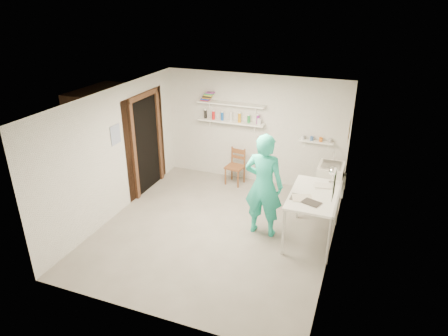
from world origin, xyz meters
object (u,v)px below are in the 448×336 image
(wall_clock, at_px, (267,164))
(desk_lamp, at_px, (333,171))
(man, at_px, (264,185))
(work_table, at_px, (312,217))
(wooden_chair, at_px, (235,167))
(belfast_sink, at_px, (331,172))

(wall_clock, bearing_deg, desk_lamp, 22.55)
(man, relative_size, work_table, 1.41)
(man, relative_size, desk_lamp, 11.27)
(wall_clock, distance_m, work_table, 1.18)
(man, distance_m, wooden_chair, 2.08)
(work_table, xyz_separation_m, desk_lamp, (0.22, 0.53, 0.66))
(man, relative_size, wooden_chair, 2.31)
(wall_clock, distance_m, wooden_chair, 2.01)
(wooden_chair, bearing_deg, man, -47.87)
(wooden_chair, bearing_deg, belfast_sink, 3.35)
(belfast_sink, relative_size, man, 0.32)
(wall_clock, distance_m, desk_lamp, 1.15)
(wall_clock, xyz_separation_m, desk_lamp, (1.07, 0.40, -0.14))
(man, relative_size, wall_clock, 5.56)
(belfast_sink, distance_m, work_table, 1.42)
(wooden_chair, xyz_separation_m, work_table, (1.95, -1.60, 0.04))
(man, xyz_separation_m, desk_lamp, (1.07, 0.62, 0.17))
(wall_clock, xyz_separation_m, wooden_chair, (-1.09, 1.47, -0.83))
(belfast_sink, bearing_deg, desk_lamp, -82.95)
(work_table, relative_size, desk_lamp, 8.00)
(man, bearing_deg, work_table, -171.60)
(wall_clock, height_order, work_table, wall_clock)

